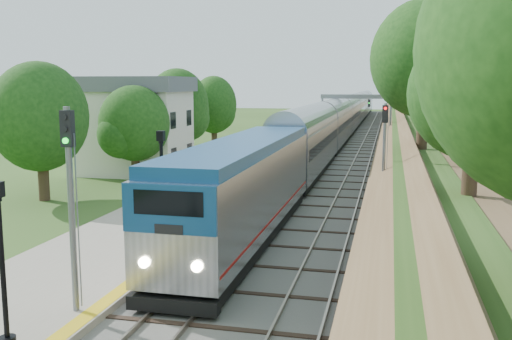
% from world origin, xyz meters
% --- Properties ---
extents(trackbed, '(9.50, 170.00, 0.28)m').
position_xyz_m(trackbed, '(2.00, 60.00, 0.07)').
color(trackbed, '#4C4944').
rests_on(trackbed, ground).
extents(platform, '(6.40, 68.00, 0.38)m').
position_xyz_m(platform, '(-5.20, 16.00, 0.19)').
color(platform, gray).
rests_on(platform, ground).
extents(yellow_stripe, '(0.55, 68.00, 0.01)m').
position_xyz_m(yellow_stripe, '(-2.35, 16.00, 0.39)').
color(yellow_stripe, gold).
rests_on(yellow_stripe, platform).
extents(embankment, '(10.64, 170.00, 11.70)m').
position_xyz_m(embankment, '(10.35, 60.00, 1.95)').
color(embankment, brown).
rests_on(embankment, ground).
extents(station_building, '(8.60, 6.60, 8.00)m').
position_xyz_m(station_building, '(-14.00, 30.00, 4.09)').
color(station_building, silver).
rests_on(station_building, ground).
extents(signal_gantry, '(8.40, 0.38, 6.20)m').
position_xyz_m(signal_gantry, '(2.47, 54.99, 4.82)').
color(signal_gantry, slate).
rests_on(signal_gantry, ground).
extents(trees_behind_platform, '(7.82, 53.32, 7.21)m').
position_xyz_m(trees_behind_platform, '(-11.17, 20.67, 4.53)').
color(trees_behind_platform, '#332316').
rests_on(trees_behind_platform, ground).
extents(train, '(3.10, 145.34, 4.56)m').
position_xyz_m(train, '(0.00, 73.92, 2.32)').
color(train, black).
rests_on(train, trackbed).
extents(lamppost_mid, '(0.45, 0.45, 4.53)m').
position_xyz_m(lamppost_mid, '(-3.34, -1.02, 2.40)').
color(lamppost_mid, black).
rests_on(lamppost_mid, platform).
extents(lamppost_far, '(0.49, 0.49, 4.98)m').
position_xyz_m(lamppost_far, '(-3.37, 9.93, 2.60)').
color(lamppost_far, black).
rests_on(lamppost_far, platform).
extents(signal_platform, '(0.37, 0.30, 6.37)m').
position_xyz_m(signal_platform, '(-2.90, 1.70, 4.29)').
color(signal_platform, slate).
rests_on(signal_platform, platform).
extents(signal_farside, '(0.34, 0.27, 6.21)m').
position_xyz_m(signal_farside, '(6.20, 19.73, 3.91)').
color(signal_farside, slate).
rests_on(signal_farside, ground).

